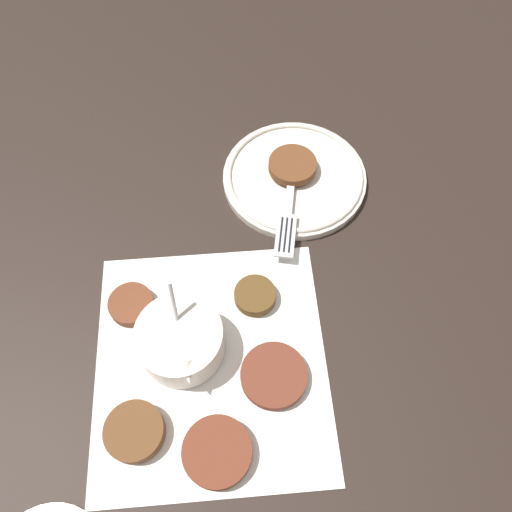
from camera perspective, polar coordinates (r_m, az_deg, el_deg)
ground_plane at (r=0.69m, az=-5.77°, el=-9.76°), size 4.00×4.00×0.00m
napkin at (r=0.68m, az=-5.33°, el=-12.02°), size 0.39×0.37×0.00m
sauce_bowl at (r=0.67m, az=-8.63°, el=-9.52°), size 0.12×0.11×0.11m
fritter_0 at (r=0.64m, az=-4.48°, el=-21.43°), size 0.08×0.08×0.02m
fritter_1 at (r=0.72m, az=-14.08°, el=-5.40°), size 0.06×0.06×0.02m
fritter_2 at (r=0.70m, az=-0.14°, el=-4.55°), size 0.06×0.06×0.02m
fritter_3 at (r=0.66m, az=2.01°, el=-13.50°), size 0.09×0.09×0.02m
fritter_4 at (r=0.66m, az=-13.73°, el=-18.91°), size 0.07×0.07×0.02m
serving_plate at (r=0.82m, az=4.39°, el=9.01°), size 0.23×0.23×0.02m
fritter_on_plate at (r=0.81m, az=4.17°, el=10.30°), size 0.08×0.08×0.01m
fork at (r=0.76m, az=3.63°, el=4.85°), size 0.19×0.10×0.00m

